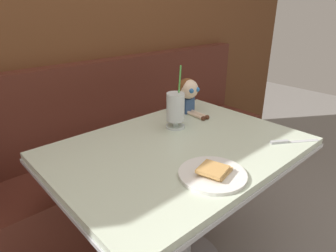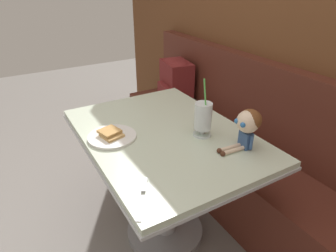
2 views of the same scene
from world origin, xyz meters
The scene contains 9 objects.
ground_plane centered at (0.00, 0.00, 0.00)m, with size 8.00×8.00×0.00m, color gray.
wood_panel_wall centered at (0.00, 1.05, 1.20)m, with size 4.40×0.08×2.40m, color brown.
booth_bench centered at (0.00, 0.81, 0.33)m, with size 2.60×0.48×1.00m.
diner_table centered at (0.00, 0.18, 0.54)m, with size 1.11×0.81×0.74m.
toast_plate centered at (-0.09, -0.08, 0.75)m, with size 0.25×0.25×0.04m.
milkshake_glass centered at (0.12, 0.34, 0.84)m, with size 0.10×0.10×0.32m.
butter_knife centered at (0.38, -0.13, 0.74)m, with size 0.21×0.14×0.01m.
seated_doll centered at (0.33, 0.45, 0.87)m, with size 0.12×0.22×0.20m.
backpack centered at (-0.86, 0.78, 0.66)m, with size 0.33×0.28×0.41m.
Camera 2 is at (1.21, -0.50, 1.51)m, focal length 31.89 mm.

